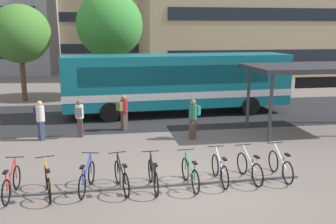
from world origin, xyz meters
TOP-DOWN VIEW (x-y plane):
  - ground at (0.00, 0.00)m, footprint 200.00×200.00m
  - bus_lane_asphalt at (0.00, 9.58)m, footprint 80.00×7.20m
  - city_bus at (1.21, 9.59)m, footprint 12.13×3.15m
  - bike_rack at (-1.30, 0.00)m, footprint 8.94×0.14m
  - parked_bicycle_red_0 at (-5.25, -0.01)m, footprint 0.52×1.72m
  - parked_bicycle_orange_1 at (-4.28, -0.10)m, footprint 0.57×1.69m
  - parked_bicycle_blue_2 at (-3.23, 0.05)m, footprint 0.56×1.70m
  - parked_bicycle_black_3 at (-2.26, -0.04)m, footprint 0.55×1.70m
  - parked_bicycle_black_4 at (-1.36, -0.09)m, footprint 0.52×1.72m
  - parked_bicycle_green_5 at (-0.27, -0.10)m, footprint 0.52×1.72m
  - parked_bicycle_silver_6 at (0.68, 0.08)m, footprint 0.52×1.72m
  - parked_bicycle_silver_7 at (1.63, 0.10)m, footprint 0.52×1.72m
  - parked_bicycle_white_8 at (2.64, 0.13)m, footprint 0.52×1.72m
  - transit_shelter at (6.44, 5.04)m, footprint 5.93×3.30m
  - commuter_teal_pack_0 at (0.92, 4.73)m, footprint 0.60×0.56m
  - commuter_navy_pack_1 at (-5.37, 5.57)m, footprint 0.54×0.61m
  - commuter_grey_pack_3 at (-3.79, 5.75)m, footprint 0.36×0.54m
  - commuter_olive_pack_4 at (-1.90, 6.61)m, footprint 0.60×0.56m
  - street_tree_0 at (-2.32, 15.42)m, footprint 4.32×4.32m
  - street_tree_1 at (-7.91, 14.99)m, footprint 3.81×3.81m
  - building_centre_block at (-1.58, 42.12)m, footprint 15.03×10.08m

SIDE VIEW (x-z plane):
  - ground at x=0.00m, z-range 0.00..0.00m
  - bus_lane_asphalt at x=0.00m, z-range 0.00..0.01m
  - bike_rack at x=-1.30m, z-range -0.26..0.44m
  - parked_bicycle_red_0 at x=-5.25m, z-range -0.11..0.88m
  - parked_bicycle_orange_1 at x=-4.28m, z-range -0.11..0.88m
  - parked_bicycle_blue_2 at x=-3.23m, z-range -0.11..0.88m
  - parked_bicycle_black_3 at x=-2.26m, z-range -0.11..0.88m
  - parked_bicycle_black_4 at x=-1.36m, z-range -0.11..0.88m
  - parked_bicycle_green_5 at x=-0.27m, z-range -0.11..0.88m
  - parked_bicycle_silver_6 at x=0.68m, z-range -0.11..0.88m
  - parked_bicycle_silver_7 at x=1.63m, z-range -0.11..0.88m
  - parked_bicycle_white_8 at x=2.64m, z-range -0.11..0.88m
  - commuter_grey_pack_3 at x=-3.79m, z-range 0.12..1.74m
  - commuter_olive_pack_4 at x=-1.90m, z-range 0.12..1.74m
  - commuter_navy_pack_1 at x=-5.37m, z-range 0.12..1.79m
  - commuter_teal_pack_0 at x=0.92m, z-range 0.13..1.82m
  - city_bus at x=1.21m, z-range 0.18..3.38m
  - transit_shelter at x=6.44m, z-range 1.30..4.28m
  - street_tree_1 at x=-7.91m, z-range 1.20..7.26m
  - street_tree_0 at x=-2.32m, z-range 1.31..8.27m
  - building_centre_block at x=-1.58m, z-range 0.00..11.16m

